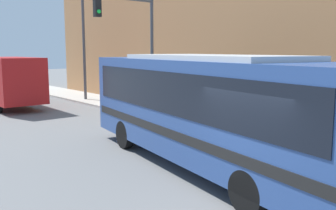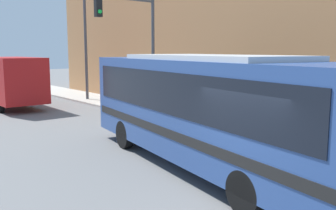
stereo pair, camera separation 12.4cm
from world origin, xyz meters
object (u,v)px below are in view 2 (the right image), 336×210
at_px(city_bus, 209,104).
at_px(fire_hydrant, 272,130).
at_px(parking_meter, 194,102).
at_px(pedestrian_near_corner, 178,96).
at_px(street_lamp, 80,29).
at_px(traffic_light_pole, 135,36).
at_px(pedestrian_mid_block, 236,106).
at_px(delivery_truck, 9,80).

bearing_deg(city_bus, fire_hydrant, 17.56).
distance_m(parking_meter, pedestrian_near_corner, 2.33).
bearing_deg(street_lamp, pedestrian_near_corner, -83.16).
height_order(fire_hydrant, traffic_light_pole, traffic_light_pole).
xyz_separation_m(parking_meter, pedestrian_mid_block, (0.76, -1.70, -0.06)).
distance_m(traffic_light_pole, parking_meter, 4.41).
distance_m(city_bus, parking_meter, 6.02).
bearing_deg(city_bus, pedestrian_mid_block, 41.93).
height_order(fire_hydrant, pedestrian_mid_block, pedestrian_mid_block).
height_order(street_lamp, pedestrian_mid_block, street_lamp).
bearing_deg(traffic_light_pole, street_lamp, 83.55).
bearing_deg(street_lamp, fire_hydrant, -89.61).
bearing_deg(street_lamp, pedestrian_mid_block, -86.00).
bearing_deg(traffic_light_pole, fire_hydrant, -82.68).
distance_m(city_bus, street_lamp, 15.81).
distance_m(delivery_truck, pedestrian_mid_block, 13.66).
height_order(city_bus, fire_hydrant, city_bus).
bearing_deg(traffic_light_pole, city_bus, -110.30).
distance_m(parking_meter, street_lamp, 11.10).
xyz_separation_m(fire_hydrant, pedestrian_mid_block, (0.76, 2.36, 0.51)).
distance_m(city_bus, fire_hydrant, 4.06).
xyz_separation_m(delivery_truck, traffic_light_pole, (3.64, -7.70, 2.40)).
height_order(fire_hydrant, parking_meter, parking_meter).
relative_size(delivery_truck, pedestrian_mid_block, 4.08).
xyz_separation_m(fire_hydrant, parking_meter, (0.00, 4.06, 0.57)).
relative_size(traffic_light_pole, parking_meter, 4.06).
bearing_deg(traffic_light_pole, pedestrian_mid_block, -70.92).
bearing_deg(traffic_light_pole, parking_meter, -73.66).
xyz_separation_m(delivery_truck, pedestrian_mid_block, (5.32, -12.56, -0.58)).
xyz_separation_m(delivery_truck, pedestrian_near_corner, (5.47, -8.72, -0.56)).
xyz_separation_m(city_bus, pedestrian_mid_block, (4.56, 2.90, -0.82)).
bearing_deg(fire_hydrant, traffic_light_pole, 97.32).
relative_size(delivery_truck, traffic_light_pole, 1.24).
bearing_deg(delivery_truck, pedestrian_mid_block, -67.04).
height_order(fire_hydrant, street_lamp, street_lamp).
relative_size(parking_meter, pedestrian_mid_block, 0.81).
xyz_separation_m(pedestrian_near_corner, pedestrian_mid_block, (-0.15, -3.85, -0.02)).
bearing_deg(pedestrian_mid_block, parking_meter, 113.95).
relative_size(fire_hydrant, traffic_light_pole, 0.13).
bearing_deg(pedestrian_mid_block, traffic_light_pole, 109.08).
relative_size(city_bus, delivery_truck, 1.51).
bearing_deg(fire_hydrant, street_lamp, 90.39).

